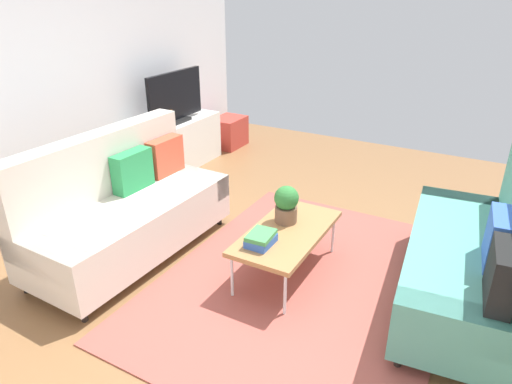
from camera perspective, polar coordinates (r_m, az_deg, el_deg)
ground_plane at (r=3.97m, az=5.37°, el=-10.56°), size 7.68×7.68×0.00m
wall_far at (r=5.11m, az=-24.68°, el=13.10°), size 6.40×0.12×2.90m
area_rug at (r=3.92m, az=6.08°, el=-11.06°), size 2.90×2.20×0.01m
couch_beige at (r=4.26m, az=-15.94°, el=-1.91°), size 1.92×0.89×1.10m
couch_green at (r=3.78m, az=25.97°, el=-7.24°), size 1.97×1.02×1.10m
coffee_table at (r=3.82m, az=3.88°, el=-5.13°), size 1.10×0.56×0.42m
tv_console at (r=6.18m, az=-9.71°, el=5.75°), size 1.40×0.44×0.64m
tv at (r=6.00m, az=-9.99°, el=11.44°), size 1.00×0.20×0.64m
storage_trunk at (r=7.00m, az=-3.41°, el=7.45°), size 0.52×0.40×0.44m
potted_plant at (r=3.86m, az=3.79°, el=-1.48°), size 0.21×0.21×0.33m
table_book_0 at (r=3.59m, az=0.61°, el=-6.32°), size 0.24×0.18×0.03m
table_book_1 at (r=3.58m, az=0.61°, el=-5.88°), size 0.24×0.18×0.03m
table_book_2 at (r=3.56m, az=0.62°, el=-5.40°), size 0.25×0.20×0.04m
vase_0 at (r=5.67m, az=-14.05°, el=8.10°), size 0.10×0.10×0.20m
vase_1 at (r=5.78m, az=-13.01°, el=8.49°), size 0.12×0.12×0.19m
bottle_0 at (r=5.85m, az=-11.18°, el=8.75°), size 0.04×0.04×0.17m
bottle_1 at (r=5.92m, az=-10.62°, el=9.07°), size 0.06×0.06×0.19m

